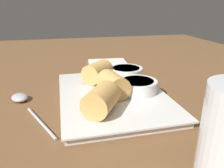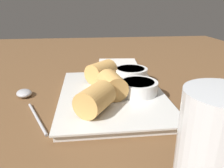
{
  "view_description": "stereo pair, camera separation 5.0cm",
  "coord_description": "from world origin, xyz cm",
  "px_view_note": "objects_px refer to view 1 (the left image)",
  "views": [
    {
      "loc": [
        36.9,
        -6.91,
        21.08
      ],
      "look_at": [
        -3.92,
        2.78,
        5.37
      ],
      "focal_mm": 35.0,
      "sensor_mm": 36.0,
      "label": 1
    },
    {
      "loc": [
        37.76,
        -1.97,
        21.08
      ],
      "look_at": [
        -3.92,
        2.78,
        5.37
      ],
      "focal_mm": 35.0,
      "sensor_mm": 36.0,
      "label": 2
    }
  ],
  "objects_px": {
    "napkin": "(109,65)",
    "spoon": "(22,100)",
    "dipping_bowl_far": "(126,72)",
    "serving_plate": "(112,96)",
    "dipping_bowl_near": "(137,86)"
  },
  "relations": [
    {
      "from": "spoon",
      "to": "napkin",
      "type": "distance_m",
      "value": 0.33
    },
    {
      "from": "serving_plate",
      "to": "napkin",
      "type": "height_order",
      "value": "serving_plate"
    },
    {
      "from": "dipping_bowl_far",
      "to": "napkin",
      "type": "height_order",
      "value": "dipping_bowl_far"
    },
    {
      "from": "dipping_bowl_near",
      "to": "dipping_bowl_far",
      "type": "distance_m",
      "value": 0.1
    },
    {
      "from": "dipping_bowl_far",
      "to": "serving_plate",
      "type": "bearing_deg",
      "value": -32.75
    },
    {
      "from": "napkin",
      "to": "spoon",
      "type": "bearing_deg",
      "value": -44.57
    },
    {
      "from": "serving_plate",
      "to": "spoon",
      "type": "bearing_deg",
      "value": -96.64
    },
    {
      "from": "dipping_bowl_near",
      "to": "dipping_bowl_far",
      "type": "bearing_deg",
      "value": 177.57
    },
    {
      "from": "dipping_bowl_near",
      "to": "dipping_bowl_far",
      "type": "xyz_separation_m",
      "value": [
        -0.1,
        0.0,
        0.0
      ]
    },
    {
      "from": "serving_plate",
      "to": "napkin",
      "type": "distance_m",
      "value": 0.26
    },
    {
      "from": "dipping_bowl_far",
      "to": "napkin",
      "type": "relative_size",
      "value": 0.53
    },
    {
      "from": "serving_plate",
      "to": "napkin",
      "type": "bearing_deg",
      "value": 169.15
    },
    {
      "from": "serving_plate",
      "to": "dipping_bowl_near",
      "type": "height_order",
      "value": "dipping_bowl_near"
    },
    {
      "from": "serving_plate",
      "to": "spoon",
      "type": "distance_m",
      "value": 0.18
    },
    {
      "from": "spoon",
      "to": "dipping_bowl_far",
      "type": "bearing_deg",
      "value": 105.79
    }
  ]
}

